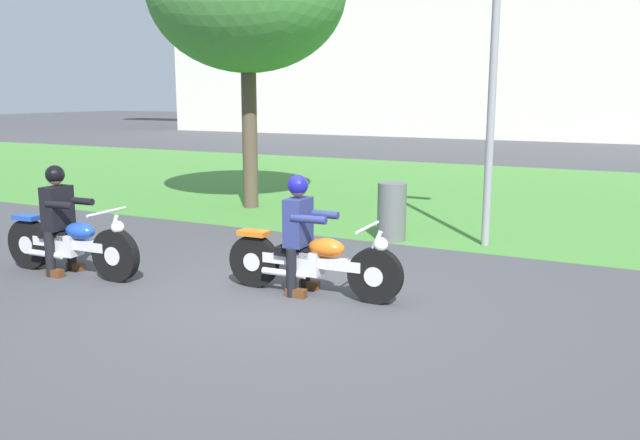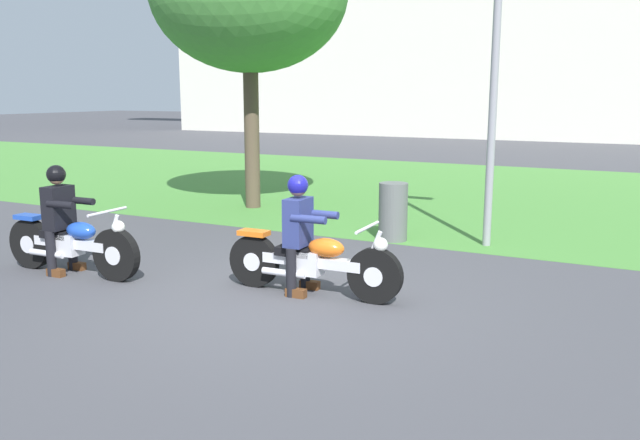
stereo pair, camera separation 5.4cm
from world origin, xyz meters
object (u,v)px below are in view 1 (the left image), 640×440
Objects in this scene: trash_can at (392,212)px; streetlight_pole at (504,25)px; motorcycle_lead at (313,262)px; motorcycle_follow at (71,244)px; rider_lead at (300,225)px; rider_follow at (59,211)px.

streetlight_pole is at bearing 11.65° from trash_can.
motorcycle_lead is 0.42× the size of streetlight_pole.
motorcycle_lead is 4.69m from streetlight_pole.
trash_can is at bearing 49.92° from motorcycle_follow.
motorcycle_follow reaches higher than motorcycle_lead.
motorcycle_follow is 6.73m from streetlight_pole.
rider_follow is at bearing -170.54° from rider_lead.
rider_lead is 1.51× the size of trash_can.
motorcycle_follow is at bearing -170.55° from motorcycle_lead.
motorcycle_follow is 0.41× the size of streetlight_pole.
rider_lead is (-0.17, -0.00, 0.43)m from motorcycle_lead.
rider_follow is 6.68m from streetlight_pole.
rider_lead reaches higher than motorcycle_lead.
rider_lead is at bearing -113.45° from streetlight_pole.
streetlight_pole is (1.33, 3.45, 2.89)m from motorcycle_lead.
rider_follow reaches higher than motorcycle_lead.
motorcycle_lead is 3.24m from motorcycle_follow.
rider_follow reaches higher than motorcycle_follow.
rider_lead is 0.65× the size of motorcycle_follow.
motorcycle_follow is at bearing -128.03° from trash_can.
rider_lead is at bearing -89.17° from trash_can.
rider_follow is at bearing 179.20° from motorcycle_follow.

